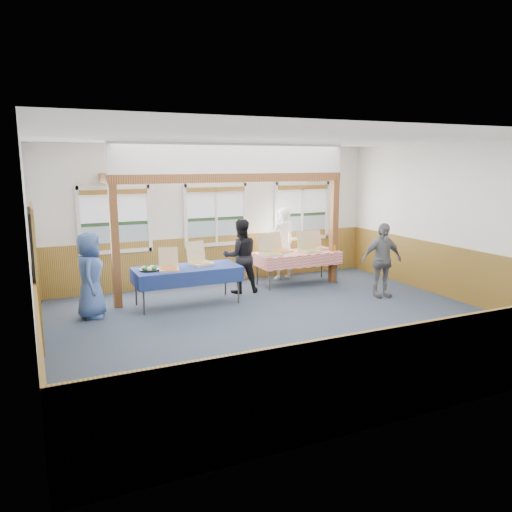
{
  "coord_description": "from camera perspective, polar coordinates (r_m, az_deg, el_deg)",
  "views": [
    {
      "loc": [
        -3.98,
        -7.46,
        2.82
      ],
      "look_at": [
        -0.1,
        1.0,
        1.06
      ],
      "focal_mm": 35.0,
      "sensor_mm": 36.0,
      "label": 1
    }
  ],
  "objects": [
    {
      "name": "cased_opening",
      "position": [
        8.55,
        -23.95,
        -2.18
      ],
      "size": [
        0.06,
        1.3,
        2.1
      ],
      "primitive_type": "cube",
      "color": "#353535",
      "rests_on": "wall_left"
    },
    {
      "name": "pizza_box_c",
      "position": [
        11.17,
        1.65,
        0.43
      ],
      "size": [
        0.42,
        0.51,
        0.45
      ],
      "rotation": [
        0.0,
        0.0,
        0.02
      ],
      "color": "#C8B785",
      "rests_on": "table_right"
    },
    {
      "name": "wall_back",
      "position": [
        11.72,
        -4.67,
        4.72
      ],
      "size": [
        8.0,
        0.0,
        8.0
      ],
      "primitive_type": "plane",
      "rotation": [
        1.57,
        0.0,
        0.0
      ],
      "color": "silver",
      "rests_on": "floor"
    },
    {
      "name": "table_left",
      "position": [
        10.01,
        -7.89,
        -1.57
      ],
      "size": [
        2.19,
        1.19,
        0.76
      ],
      "rotation": [
        0.0,
        0.0,
        -0.13
      ],
      "color": "#353535",
      "rests_on": "floor"
    },
    {
      "name": "wainscot_front",
      "position": [
        6.07,
        19.21,
        -11.88
      ],
      "size": [
        7.98,
        0.05,
        1.1
      ],
      "primitive_type": "cube",
      "color": "brown",
      "rests_on": "floor"
    },
    {
      "name": "veggie_tray",
      "position": [
        9.82,
        -12.1,
        -1.47
      ],
      "size": [
        0.38,
        0.38,
        0.09
      ],
      "color": "black",
      "rests_on": "table_left"
    },
    {
      "name": "pizza_box_a",
      "position": [
        9.79,
        -9.92,
        -1.23
      ],
      "size": [
        0.47,
        0.53,
        0.41
      ],
      "rotation": [
        0.0,
        0.0,
        -0.22
      ],
      "color": "#C8B785",
      "rests_on": "table_left"
    },
    {
      "name": "person_grey",
      "position": [
        10.81,
        14.17,
        -0.45
      ],
      "size": [
        0.96,
        0.49,
        1.57
      ],
      "primitive_type": "imported",
      "rotation": [
        0.0,
        0.0,
        -0.12
      ],
      "color": "slate",
      "rests_on": "floor"
    },
    {
      "name": "woman_black",
      "position": [
        10.81,
        -1.78,
        -0.01
      ],
      "size": [
        0.86,
        0.72,
        1.61
      ],
      "primitive_type": "imported",
      "rotation": [
        0.0,
        0.0,
        3.0
      ],
      "color": "black",
      "rests_on": "floor"
    },
    {
      "name": "wall_front",
      "position": [
        5.74,
        20.03,
        -2.22
      ],
      "size": [
        8.0,
        0.0,
        8.0
      ],
      "primitive_type": "plane",
      "rotation": [
        -1.57,
        0.0,
        0.0
      ],
      "color": "silver",
      "rests_on": "floor"
    },
    {
      "name": "pizza_box_d",
      "position": [
        11.59,
        2.75,
        0.8
      ],
      "size": [
        0.51,
        0.57,
        0.44
      ],
      "rotation": [
        0.0,
        0.0,
        0.24
      ],
      "color": "#C8B785",
      "rests_on": "table_right"
    },
    {
      "name": "window_left",
      "position": [
        11.1,
        -15.85,
        4.42
      ],
      "size": [
        1.56,
        0.1,
        1.46
      ],
      "color": "white",
      "rests_on": "wall_back"
    },
    {
      "name": "window_right",
      "position": [
        12.65,
        5.28,
        5.5
      ],
      "size": [
        1.56,
        0.1,
        1.46
      ],
      "color": "white",
      "rests_on": "wall_back"
    },
    {
      "name": "wainscot_back",
      "position": [
        11.86,
        -4.55,
        -0.35
      ],
      "size": [
        7.98,
        0.05,
        1.1
      ],
      "primitive_type": "cube",
      "color": "brown",
      "rests_on": "floor"
    },
    {
      "name": "post_left",
      "position": [
        10.0,
        -15.8,
        0.99
      ],
      "size": [
        0.15,
        0.15,
        2.4
      ],
      "primitive_type": "cube",
      "color": "#592913",
      "rests_on": "floor"
    },
    {
      "name": "cross_beam",
      "position": [
        10.54,
        -2.48,
        8.92
      ],
      "size": [
        5.15,
        0.18,
        0.18
      ],
      "primitive_type": "cube",
      "color": "#592913",
      "rests_on": "post_left"
    },
    {
      "name": "pizza_box_b",
      "position": [
        10.24,
        -6.35,
        -0.58
      ],
      "size": [
        0.5,
        0.57,
        0.45
      ],
      "rotation": [
        0.0,
        0.0,
        0.2
      ],
      "color": "#C8B785",
      "rests_on": "table_left"
    },
    {
      "name": "man_blue",
      "position": [
        9.55,
        -18.43,
        -2.11
      ],
      "size": [
        0.67,
        0.87,
        1.58
      ],
      "primitive_type": "imported",
      "rotation": [
        0.0,
        0.0,
        1.34
      ],
      "color": "#3A5592",
      "rests_on": "floor"
    },
    {
      "name": "table_right",
      "position": [
        11.62,
        4.76,
        0.19
      ],
      "size": [
        2.09,
        1.38,
        0.76
      ],
      "rotation": [
        0.0,
        0.0,
        0.28
      ],
      "color": "#353535",
      "rests_on": "floor"
    },
    {
      "name": "pizza_box_f",
      "position": [
        12.04,
        7.13,
        1.09
      ],
      "size": [
        0.4,
        0.48,
        0.42
      ],
      "rotation": [
        0.0,
        0.0,
        0.03
      ],
      "color": "#C8B785",
      "rests_on": "table_right"
    },
    {
      "name": "drink_glass",
      "position": [
        11.82,
        8.96,
        0.92
      ],
      "size": [
        0.07,
        0.07,
        0.15
      ],
      "primitive_type": "cylinder",
      "color": "#A9791C",
      "rests_on": "table_right"
    },
    {
      "name": "ceiling",
      "position": [
        8.46,
        3.53,
        13.27
      ],
      "size": [
        8.0,
        8.0,
        0.0
      ],
      "primitive_type": "plane",
      "rotation": [
        3.14,
        0.0,
        0.0
      ],
      "color": "white",
      "rests_on": "wall_back"
    },
    {
      "name": "wall_left",
      "position": [
        7.56,
        -24.45,
        0.46
      ],
      "size": [
        0.0,
        8.0,
        8.0
      ],
      "primitive_type": "plane",
      "rotation": [
        1.57,
        0.0,
        1.57
      ],
      "color": "silver",
      "rests_on": "floor"
    },
    {
      "name": "window_mid",
      "position": [
        11.68,
        -4.6,
        5.08
      ],
      "size": [
        1.56,
        0.1,
        1.46
      ],
      "color": "white",
      "rests_on": "wall_back"
    },
    {
      "name": "woman_white",
      "position": [
        12.09,
        3.06,
        1.43
      ],
      "size": [
        0.7,
        0.52,
        1.74
      ],
      "primitive_type": "imported",
      "rotation": [
        0.0,
        0.0,
        3.32
      ],
      "color": "white",
      "rests_on": "floor"
    },
    {
      "name": "pizza_box_e",
      "position": [
        11.66,
        6.04,
        0.81
      ],
      "size": [
        0.46,
        0.55,
        0.46
      ],
      "rotation": [
        0.0,
        0.0,
        -0.09
      ],
      "color": "#C8B785",
      "rests_on": "table_right"
    },
    {
      "name": "wall_right",
      "position": [
        10.99,
        22.2,
        3.55
      ],
      "size": [
        0.0,
        8.0,
        8.0
      ],
      "primitive_type": "plane",
      "rotation": [
        1.57,
        0.0,
        -1.57
      ],
      "color": "silver",
      "rests_on": "floor"
    },
    {
      "name": "wainscot_right",
      "position": [
        11.14,
        21.73,
        -1.81
      ],
      "size": [
        0.05,
        6.98,
        1.1
      ],
      "primitive_type": "cube",
      "color": "brown",
      "rests_on": "floor"
    },
    {
      "name": "wainscot_left",
      "position": [
        7.8,
        -23.66,
        -7.14
      ],
      "size": [
        0.05,
        6.98,
        1.1
      ],
      "primitive_type": "cube",
      "color": "brown",
      "rests_on": "floor"
    },
    {
      "name": "post_right",
      "position": [
        11.83,
        8.87,
        2.72
      ],
      "size": [
        0.15,
        0.15,
        2.4
      ],
      "primitive_type": "cube",
      "color": "#592913",
      "rests_on": "floor"
    },
    {
      "name": "floor",
      "position": [
        8.91,
        3.29,
        -7.75
      ],
      "size": [
        8.0,
        8.0,
        0.0
      ],
      "primitive_type": "plane",
      "color": "#293442",
      "rests_on": "ground"
    }
  ]
}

